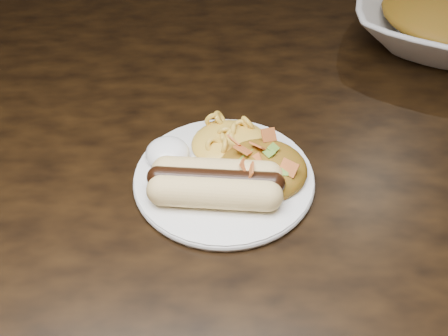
{
  "coord_description": "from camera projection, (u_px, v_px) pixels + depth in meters",
  "views": [
    {
      "loc": [
        0.09,
        -0.59,
        1.17
      ],
      "look_at": [
        0.1,
        -0.18,
        0.77
      ],
      "focal_mm": 42.0,
      "sensor_mm": 36.0,
      "label": 1
    }
  ],
  "objects": [
    {
      "name": "hotdog",
      "position": [
        216.0,
        182.0,
        0.55
      ],
      "size": [
        0.12,
        0.08,
        0.03
      ],
      "rotation": [
        0.0,
        0.0,
        -0.1
      ],
      "color": "#FFD88F",
      "rests_on": "plate"
    },
    {
      "name": "sour_cream",
      "position": [
        167.0,
        148.0,
        0.59
      ],
      "size": [
        0.06,
        0.06,
        0.03
      ],
      "primitive_type": "ellipsoid",
      "rotation": [
        0.0,
        0.0,
        -0.28
      ],
      "color": "white",
      "rests_on": "plate"
    },
    {
      "name": "mac_and_cheese",
      "position": [
        231.0,
        135.0,
        0.6
      ],
      "size": [
        0.09,
        0.09,
        0.04
      ],
      "primitive_type": "ellipsoid",
      "rotation": [
        0.0,
        0.0,
        0.01
      ],
      "color": "#ECAB46",
      "rests_on": "plate"
    },
    {
      "name": "plate",
      "position": [
        224.0,
        178.0,
        0.59
      ],
      "size": [
        0.21,
        0.21,
        0.01
      ],
      "primitive_type": "cylinder",
      "rotation": [
        0.0,
        0.0,
        -0.08
      ],
      "color": "white",
      "rests_on": "table"
    },
    {
      "name": "table",
      "position": [
        155.0,
        143.0,
        0.78
      ],
      "size": [
        1.6,
        0.9,
        0.75
      ],
      "color": "black",
      "rests_on": "floor"
    },
    {
      "name": "taco_salad",
      "position": [
        263.0,
        162.0,
        0.57
      ],
      "size": [
        0.1,
        0.1,
        0.04
      ],
      "rotation": [
        0.0,
        0.0,
        0.2
      ],
      "color": "#BE420D",
      "rests_on": "plate"
    }
  ]
}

